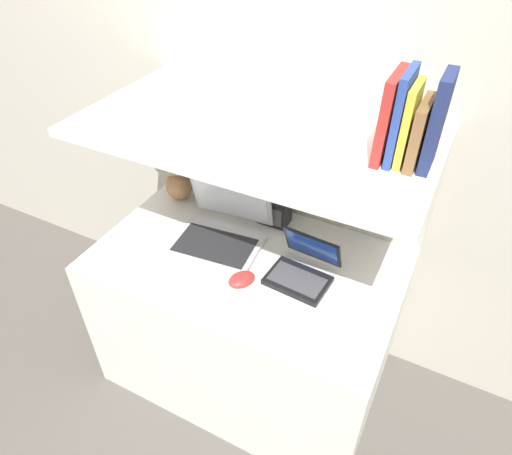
% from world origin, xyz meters
% --- Properties ---
extents(ground_plane, '(12.00, 12.00, 0.00)m').
position_xyz_m(ground_plane, '(0.00, 0.00, 0.00)').
color(ground_plane, '#56514C').
extents(wall_back, '(6.00, 0.05, 2.40)m').
position_xyz_m(wall_back, '(0.00, 0.76, 1.20)').
color(wall_back, beige).
rests_on(wall_back, ground_plane).
extents(desk, '(1.15, 0.70, 0.71)m').
position_xyz_m(desk, '(0.00, 0.35, 0.35)').
color(desk, white).
rests_on(desk, ground_plane).
extents(back_riser, '(1.15, 0.04, 1.20)m').
position_xyz_m(back_riser, '(0.00, 0.72, 0.60)').
color(back_riser, beige).
rests_on(back_riser, ground_plane).
extents(shelf, '(1.15, 0.63, 0.03)m').
position_xyz_m(shelf, '(0.00, 0.42, 1.21)').
color(shelf, white).
rests_on(shelf, back_riser).
extents(table_lamp, '(0.19, 0.19, 0.31)m').
position_xyz_m(table_lamp, '(-0.45, 0.57, 0.90)').
color(table_lamp, '#B27A4C').
rests_on(table_lamp, desk).
extents(laptop_large, '(0.36, 0.35, 0.24)m').
position_xyz_m(laptop_large, '(-0.14, 0.40, 0.76)').
color(laptop_large, silver).
rests_on(laptop_large, desk).
extents(laptop_small, '(0.23, 0.23, 0.16)m').
position_xyz_m(laptop_small, '(0.22, 0.36, 0.75)').
color(laptop_small, black).
rests_on(laptop_small, desk).
extents(computer_mouse, '(0.11, 0.12, 0.03)m').
position_xyz_m(computer_mouse, '(0.04, 0.23, 0.73)').
color(computer_mouse, red).
rests_on(computer_mouse, desk).
extents(router_box, '(0.13, 0.09, 0.11)m').
position_xyz_m(router_box, '(-0.01, 0.61, 0.77)').
color(router_box, black).
rests_on(router_box, desk).
extents(book_navy, '(0.03, 0.13, 0.26)m').
position_xyz_m(book_navy, '(0.53, 0.42, 1.35)').
color(book_navy, navy).
rests_on(book_navy, shelf).
extents(book_brown, '(0.03, 0.15, 0.18)m').
position_xyz_m(book_brown, '(0.49, 0.42, 1.32)').
color(book_brown, brown).
rests_on(book_brown, shelf).
extents(book_yellow, '(0.02, 0.14, 0.22)m').
position_xyz_m(book_yellow, '(0.46, 0.42, 1.33)').
color(book_yellow, gold).
rests_on(book_yellow, shelf).
extents(book_blue, '(0.02, 0.15, 0.25)m').
position_xyz_m(book_blue, '(0.44, 0.42, 1.35)').
color(book_blue, '#284293').
rests_on(book_blue, shelf).
extents(book_red, '(0.03, 0.17, 0.24)m').
position_xyz_m(book_red, '(0.41, 0.42, 1.35)').
color(book_red, '#A82823').
rests_on(book_red, shelf).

